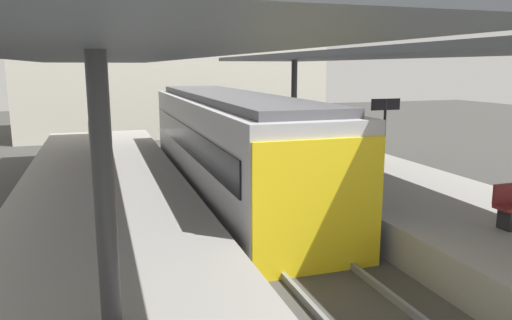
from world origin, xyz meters
The scene contains 12 objects.
ground_plane centered at (0.00, 0.00, 0.00)m, with size 80.00×80.00×0.00m, color #383835.
platform_left centered at (-3.80, 0.00, 0.50)m, with size 4.40×28.00×1.00m, color gray.
platform_right centered at (3.80, 0.00, 0.50)m, with size 4.40×28.00×1.00m, color gray.
track_ballast centered at (0.00, 0.00, 0.10)m, with size 3.20×28.00×0.20m, color #423F3D.
rail_near_side centered at (-0.72, 0.00, 0.27)m, with size 0.08×28.00×0.14m, color slate.
rail_far_side centered at (0.72, 0.00, 0.27)m, with size 0.08×28.00×0.14m, color slate.
commuter_train centered at (0.00, 3.71, 1.73)m, with size 2.78×12.87×3.10m.
canopy_left centered at (-3.80, 1.40, 4.31)m, with size 4.18×21.00×3.43m.
canopy_right centered at (3.80, 1.40, 4.39)m, with size 4.18×21.00×3.51m.
platform_sign centered at (3.90, 1.27, 2.62)m, with size 0.90×0.08×2.21m.
passenger_near_bench centered at (-3.96, 5.52, 1.84)m, with size 0.36×0.36×1.61m.
station_building_backdrop centered at (0.84, 20.00, 5.50)m, with size 18.00×6.00×11.00m, color beige.
Camera 1 is at (-3.81, -10.49, 4.08)m, focal length 33.74 mm.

